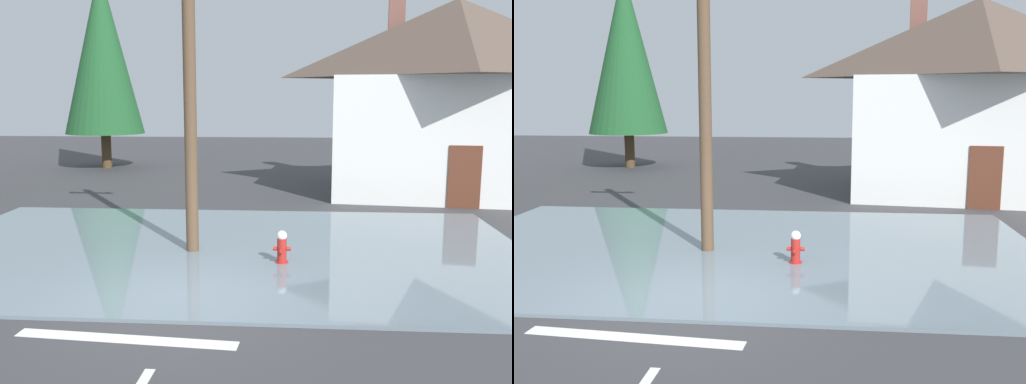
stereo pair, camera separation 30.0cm
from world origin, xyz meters
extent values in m
cube|color=#38383A|center=(0.00, 0.00, -0.05)|extent=(80.00, 80.00, 0.10)
cube|color=slate|center=(0.36, 3.40, 0.03)|extent=(13.96, 8.83, 0.06)
cube|color=silver|center=(-0.38, -1.61, 0.00)|extent=(3.39, 0.55, 0.01)
cylinder|color=#AD231E|center=(1.80, 2.31, 0.05)|extent=(0.27, 0.27, 0.09)
cylinder|color=#AD231E|center=(1.80, 2.31, 0.34)|extent=(0.20, 0.20, 0.50)
sphere|color=white|center=(1.80, 2.31, 0.65)|extent=(0.22, 0.22, 0.22)
cylinder|color=#AD231E|center=(1.66, 2.31, 0.36)|extent=(0.09, 0.08, 0.08)
cylinder|color=#AD231E|center=(1.95, 2.31, 0.36)|extent=(0.09, 0.08, 0.08)
cylinder|color=#AD231E|center=(1.80, 2.16, 0.36)|extent=(0.10, 0.09, 0.10)
cylinder|color=brown|center=(-0.25, 3.12, 4.03)|extent=(0.28, 0.28, 8.07)
cube|color=silver|center=(7.68, 12.07, 2.10)|extent=(8.93, 7.06, 4.20)
pyramid|color=brown|center=(7.68, 12.07, 5.56)|extent=(9.65, 7.62, 2.73)
cube|color=brown|center=(5.74, 13.40, 6.24)|extent=(0.66, 0.66, 2.46)
cube|color=#592D1E|center=(7.34, 8.98, 1.00)|extent=(1.00, 0.17, 2.00)
cylinder|color=#4C3823|center=(-7.34, 18.33, 0.86)|extent=(0.48, 0.48, 1.71)
cone|color=#1E5128|center=(-7.34, 18.33, 5.61)|extent=(3.80, 3.80, 7.79)
camera|label=1|loc=(2.14, -9.50, 3.55)|focal=40.62mm
camera|label=2|loc=(2.44, -9.47, 3.55)|focal=40.62mm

